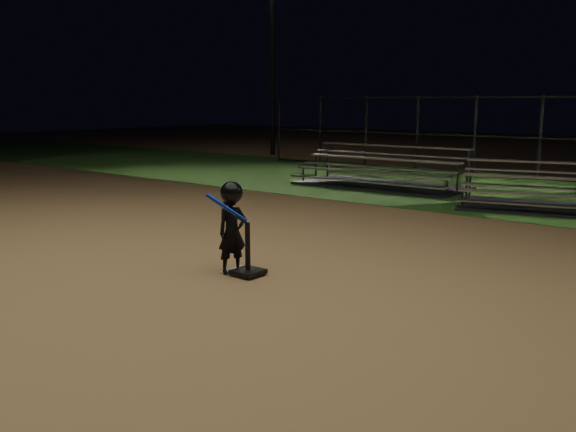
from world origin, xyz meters
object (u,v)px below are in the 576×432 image
Objects in this scene: child_batter at (232,225)px; bleacher_right at (560,201)px; batting_tee at (248,265)px; bleacher_left at (380,179)px; light_pole_left at (271,39)px; home_plate at (243,272)px.

child_batter is 8.25m from bleacher_right.
bleacher_right is at bearing 76.75° from batting_tee.
bleacher_right is at bearing 3.62° from child_batter.
light_pole_left reaches higher than bleacher_left.
bleacher_left is (-2.82, 8.85, -0.44)m from child_batter.
batting_tee is at bearing -64.55° from child_batter.
bleacher_left is at bearing 155.49° from bleacher_right.
light_pole_left is at bearing 129.00° from batting_tee.
bleacher_right is 0.54× the size of light_pole_left.
light_pole_left is at bearing 144.64° from bleacher_left.
light_pole_left is (-9.08, 6.19, 4.71)m from bleacher_left.
bleacher_left is 0.56× the size of light_pole_left.
home_plate is at bearing -118.67° from bleacher_right.
light_pole_left is at bearing 56.89° from child_batter.
bleacher_left is at bearing 36.22° from child_batter.
bleacher_left is 5.02m from bleacher_right.
child_batter reaches higher than home_plate.
bleacher_right is at bearing -11.35° from bleacher_left.
child_batter is 9.30m from bleacher_left.
child_batter is 19.65m from light_pole_left.
bleacher_right is 16.41m from light_pole_left.
bleacher_right is at bearing -26.81° from light_pole_left.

